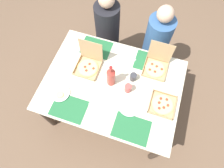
# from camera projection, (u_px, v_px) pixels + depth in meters

# --- Properties ---
(ground_plane) EXTENTS (6.00, 6.00, 0.00)m
(ground_plane) POSITION_uv_depth(u_px,v_px,m) (112.00, 106.00, 2.76)
(ground_plane) COLOR brown
(dining_table) EXTENTS (1.48, 1.10, 0.73)m
(dining_table) POSITION_uv_depth(u_px,v_px,m) (112.00, 88.00, 2.19)
(dining_table) COLOR #3F3328
(dining_table) RESTS_ON ground_plane
(placemat_near_left) EXTENTS (0.36, 0.26, 0.00)m
(placemat_near_left) POSITION_uv_depth(u_px,v_px,m) (69.00, 108.00, 1.98)
(placemat_near_left) COLOR #236638
(placemat_near_left) RESTS_ON dining_table
(placemat_near_right) EXTENTS (0.36, 0.26, 0.00)m
(placemat_near_right) POSITION_uv_depth(u_px,v_px,m) (131.00, 129.00, 1.89)
(placemat_near_right) COLOR #236638
(placemat_near_right) RESTS_ON dining_table
(placemat_far_left) EXTENTS (0.36, 0.26, 0.00)m
(placemat_far_left) POSITION_uv_depth(u_px,v_px,m) (96.00, 47.00, 2.31)
(placemat_far_left) COLOR #236638
(placemat_far_left) RESTS_ON dining_table
(placemat_far_right) EXTENTS (0.36, 0.26, 0.00)m
(placemat_far_right) POSITION_uv_depth(u_px,v_px,m) (151.00, 63.00, 2.22)
(placemat_far_right) COLOR #236638
(placemat_far_right) RESTS_ON dining_table
(pizza_box_corner_left) EXTENTS (0.27, 0.28, 0.30)m
(pizza_box_corner_left) POSITION_uv_depth(u_px,v_px,m) (88.00, 64.00, 2.15)
(pizza_box_corner_left) COLOR tan
(pizza_box_corner_left) RESTS_ON dining_table
(pizza_box_corner_right) EXTENTS (0.26, 0.28, 0.29)m
(pizza_box_corner_right) POSITION_uv_depth(u_px,v_px,m) (156.00, 65.00, 2.15)
(pizza_box_corner_right) COLOR tan
(pizza_box_corner_right) RESTS_ON dining_table
(pizza_box_edge_far) EXTENTS (0.26, 0.26, 0.04)m
(pizza_box_edge_far) POSITION_uv_depth(u_px,v_px,m) (162.00, 105.00, 1.99)
(pizza_box_edge_far) COLOR tan
(pizza_box_edge_far) RESTS_ON dining_table
(plate_far_right) EXTENTS (0.20, 0.20, 0.03)m
(plate_far_right) POSITION_uv_depth(u_px,v_px,m) (60.00, 93.00, 2.04)
(plate_far_right) COLOR white
(plate_far_right) RESTS_ON dining_table
(plate_middle) EXTENTS (0.23, 0.23, 0.02)m
(plate_middle) POSITION_uv_depth(u_px,v_px,m) (130.00, 106.00, 1.98)
(plate_middle) COLOR white
(plate_middle) RESTS_ON dining_table
(soda_bottle) EXTENTS (0.09, 0.09, 0.32)m
(soda_bottle) POSITION_uv_depth(u_px,v_px,m) (111.00, 77.00, 1.99)
(soda_bottle) COLOR #B2382D
(soda_bottle) RESTS_ON dining_table
(cup_clear_left) EXTENTS (0.07, 0.07, 0.09)m
(cup_clear_left) POSITION_uv_depth(u_px,v_px,m) (133.00, 77.00, 2.09)
(cup_clear_left) COLOR #333338
(cup_clear_left) RESTS_ON dining_table
(cup_red) EXTENTS (0.07, 0.07, 0.10)m
(cup_red) POSITION_uv_depth(u_px,v_px,m) (128.00, 88.00, 2.02)
(cup_red) COLOR #BF4742
(cup_red) RESTS_ON dining_table
(fork_by_near_left) EXTENTS (0.19, 0.05, 0.00)m
(fork_by_near_left) POSITION_uv_depth(u_px,v_px,m) (129.00, 57.00, 2.25)
(fork_by_near_left) COLOR #B7B7BC
(fork_by_near_left) RESTS_ON dining_table
(fork_by_far_left) EXTENTS (0.19, 0.04, 0.00)m
(fork_by_far_left) POSITION_uv_depth(u_px,v_px,m) (97.00, 107.00, 1.98)
(fork_by_far_left) COLOR #B7B7BC
(fork_by_far_left) RESTS_ON dining_table
(fork_by_far_right) EXTENTS (0.05, 0.19, 0.00)m
(fork_by_far_right) POSITION_uv_depth(u_px,v_px,m) (79.00, 50.00, 2.29)
(fork_by_far_right) COLOR #B7B7BC
(fork_by_far_right) RESTS_ON dining_table
(diner_left_seat) EXTENTS (0.32, 0.32, 1.19)m
(diner_left_seat) POSITION_uv_depth(u_px,v_px,m) (108.00, 33.00, 2.65)
(diner_left_seat) COLOR black
(diner_left_seat) RESTS_ON ground_plane
(diner_right_seat) EXTENTS (0.32, 0.32, 1.18)m
(diner_right_seat) POSITION_uv_depth(u_px,v_px,m) (155.00, 46.00, 2.57)
(diner_right_seat) COLOR #33598C
(diner_right_seat) RESTS_ON ground_plane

